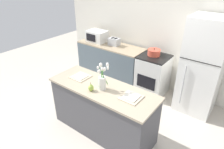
{
  "coord_description": "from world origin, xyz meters",
  "views": [
    {
      "loc": [
        1.71,
        -2.01,
        2.52
      ],
      "look_at": [
        0.0,
        0.25,
        1.0
      ],
      "focal_mm": 32.0,
      "sensor_mm": 36.0,
      "label": 1
    }
  ],
  "objects_px": {
    "refrigerator": "(202,67)",
    "plate_setting_right": "(131,97)",
    "flower_vase": "(102,79)",
    "toaster": "(114,42)",
    "stove_range": "(153,75)",
    "pear_figurine": "(91,87)",
    "cooking_pot": "(154,52)",
    "microwave": "(97,36)",
    "plate_setting_left": "(80,77)"
  },
  "relations": [
    {
      "from": "toaster",
      "to": "plate_setting_right",
      "type": "bearing_deg",
      "value": -47.03
    },
    {
      "from": "flower_vase",
      "to": "pear_figurine",
      "type": "bearing_deg",
      "value": -126.91
    },
    {
      "from": "flower_vase",
      "to": "cooking_pot",
      "type": "distance_m",
      "value": 1.67
    },
    {
      "from": "pear_figurine",
      "to": "microwave",
      "type": "bearing_deg",
      "value": 128.51
    },
    {
      "from": "cooking_pot",
      "to": "pear_figurine",
      "type": "bearing_deg",
      "value": -94.19
    },
    {
      "from": "stove_range",
      "to": "pear_figurine",
      "type": "bearing_deg",
      "value": -95.67
    },
    {
      "from": "cooking_pot",
      "to": "toaster",
      "type": "bearing_deg",
      "value": -179.92
    },
    {
      "from": "pear_figurine",
      "to": "plate_setting_right",
      "type": "relative_size",
      "value": 0.48
    },
    {
      "from": "refrigerator",
      "to": "pear_figurine",
      "type": "height_order",
      "value": "refrigerator"
    },
    {
      "from": "pear_figurine",
      "to": "microwave",
      "type": "height_order",
      "value": "microwave"
    },
    {
      "from": "stove_range",
      "to": "refrigerator",
      "type": "distance_m",
      "value": 1.06
    },
    {
      "from": "stove_range",
      "to": "pear_figurine",
      "type": "height_order",
      "value": "pear_figurine"
    },
    {
      "from": "microwave",
      "to": "stove_range",
      "type": "bearing_deg",
      "value": 0.02
    },
    {
      "from": "flower_vase",
      "to": "pear_figurine",
      "type": "height_order",
      "value": "flower_vase"
    },
    {
      "from": "cooking_pot",
      "to": "microwave",
      "type": "xyz_separation_m",
      "value": [
        -1.54,
        -0.04,
        0.07
      ]
    },
    {
      "from": "stove_range",
      "to": "flower_vase",
      "type": "xyz_separation_m",
      "value": [
        -0.07,
        -1.63,
        0.6
      ]
    },
    {
      "from": "stove_range",
      "to": "plate_setting_right",
      "type": "bearing_deg",
      "value": -75.41
    },
    {
      "from": "plate_setting_left",
      "to": "flower_vase",
      "type": "bearing_deg",
      "value": -6.59
    },
    {
      "from": "cooking_pot",
      "to": "plate_setting_left",
      "type": "bearing_deg",
      "value": -109.38
    },
    {
      "from": "plate_setting_left",
      "to": "cooking_pot",
      "type": "height_order",
      "value": "cooking_pot"
    },
    {
      "from": "toaster",
      "to": "microwave",
      "type": "bearing_deg",
      "value": -175.8
    },
    {
      "from": "pear_figurine",
      "to": "plate_setting_left",
      "type": "relative_size",
      "value": 0.48
    },
    {
      "from": "stove_range",
      "to": "refrigerator",
      "type": "xyz_separation_m",
      "value": [
        0.95,
        0.0,
        0.47
      ]
    },
    {
      "from": "stove_range",
      "to": "flower_vase",
      "type": "bearing_deg",
      "value": -92.41
    },
    {
      "from": "flower_vase",
      "to": "toaster",
      "type": "distance_m",
      "value": 1.95
    },
    {
      "from": "stove_range",
      "to": "pear_figurine",
      "type": "xyz_separation_m",
      "value": [
        -0.18,
        -1.77,
        0.49
      ]
    },
    {
      "from": "pear_figurine",
      "to": "microwave",
      "type": "xyz_separation_m",
      "value": [
        -1.41,
        1.77,
        0.09
      ]
    },
    {
      "from": "plate_setting_left",
      "to": "pear_figurine",
      "type": "bearing_deg",
      "value": -25.43
    },
    {
      "from": "stove_range",
      "to": "microwave",
      "type": "relative_size",
      "value": 1.85
    },
    {
      "from": "flower_vase",
      "to": "pear_figurine",
      "type": "xyz_separation_m",
      "value": [
        -0.11,
        -0.14,
        -0.11
      ]
    },
    {
      "from": "plate_setting_right",
      "to": "stove_range",
      "type": "bearing_deg",
      "value": 104.59
    },
    {
      "from": "plate_setting_left",
      "to": "cooking_pot",
      "type": "distance_m",
      "value": 1.7
    },
    {
      "from": "plate_setting_right",
      "to": "cooking_pot",
      "type": "distance_m",
      "value": 1.67
    },
    {
      "from": "plate_setting_right",
      "to": "microwave",
      "type": "height_order",
      "value": "microwave"
    },
    {
      "from": "refrigerator",
      "to": "plate_setting_right",
      "type": "height_order",
      "value": "refrigerator"
    },
    {
      "from": "stove_range",
      "to": "plate_setting_right",
      "type": "distance_m",
      "value": 1.68
    },
    {
      "from": "flower_vase",
      "to": "cooking_pot",
      "type": "relative_size",
      "value": 1.58
    },
    {
      "from": "stove_range",
      "to": "flower_vase",
      "type": "height_order",
      "value": "flower_vase"
    },
    {
      "from": "refrigerator",
      "to": "plate_setting_right",
      "type": "xyz_separation_m",
      "value": [
        -0.54,
        -1.57,
        -0.03
      ]
    },
    {
      "from": "stove_range",
      "to": "pear_figurine",
      "type": "relative_size",
      "value": 6.32
    },
    {
      "from": "toaster",
      "to": "cooking_pot",
      "type": "bearing_deg",
      "value": 0.08
    },
    {
      "from": "refrigerator",
      "to": "flower_vase",
      "type": "distance_m",
      "value": 1.93
    },
    {
      "from": "refrigerator",
      "to": "pear_figurine",
      "type": "relative_size",
      "value": 13.06
    },
    {
      "from": "refrigerator",
      "to": "plate_setting_right",
      "type": "distance_m",
      "value": 1.66
    },
    {
      "from": "stove_range",
      "to": "plate_setting_right",
      "type": "height_order",
      "value": "plate_setting_right"
    },
    {
      "from": "flower_vase",
      "to": "toaster",
      "type": "bearing_deg",
      "value": 121.41
    },
    {
      "from": "flower_vase",
      "to": "toaster",
      "type": "relative_size",
      "value": 1.53
    },
    {
      "from": "plate_setting_right",
      "to": "cooking_pot",
      "type": "xyz_separation_m",
      "value": [
        -0.45,
        1.61,
        0.06
      ]
    },
    {
      "from": "refrigerator",
      "to": "stove_range",
      "type": "bearing_deg",
      "value": -179.96
    },
    {
      "from": "pear_figurine",
      "to": "plate_setting_right",
      "type": "bearing_deg",
      "value": 19.37
    }
  ]
}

